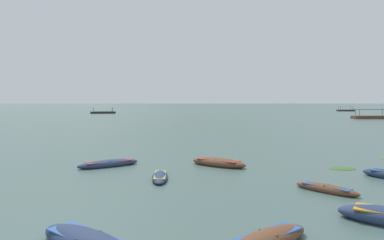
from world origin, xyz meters
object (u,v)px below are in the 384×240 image
at_px(rowboat_4, 160,177).
at_px(rowboat_3, 268,240).
at_px(ferry_2, 346,110).
at_px(rowboat_1, 109,164).
at_px(rowboat_8, 218,163).
at_px(ferry_0, 103,112).
at_px(ferry_1, 371,117).
at_px(rowboat_9, 326,189).

bearing_deg(rowboat_4, rowboat_3, -65.31).
bearing_deg(ferry_2, rowboat_1, -118.51).
xyz_separation_m(rowboat_8, ferry_0, (-34.38, 102.09, 0.25)).
distance_m(rowboat_1, rowboat_4, 5.09).
bearing_deg(rowboat_4, ferry_0, 106.32).
xyz_separation_m(rowboat_8, ferry_2, (66.04, 134.16, 0.25)).
bearing_deg(rowboat_4, ferry_2, 63.31).
distance_m(rowboat_1, ferry_0, 105.97).
bearing_deg(rowboat_1, rowboat_4, -44.67).
bearing_deg(ferry_1, rowboat_1, -127.36).
xyz_separation_m(rowboat_4, ferry_2, (69.40, 138.02, 0.33)).
xyz_separation_m(rowboat_3, ferry_2, (65.47, 146.57, 0.28)).
relative_size(rowboat_3, ferry_1, 0.35).
distance_m(rowboat_4, ferry_2, 154.49).
bearing_deg(ferry_2, ferry_1, -108.97).
bearing_deg(ferry_2, ferry_0, -162.28).
relative_size(rowboat_1, ferry_0, 0.41).
xyz_separation_m(rowboat_9, ferry_0, (-38.85, 108.53, 0.31)).
bearing_deg(ferry_1, rowboat_9, -118.05).
bearing_deg(rowboat_8, rowboat_4, -131.05).
distance_m(ferry_0, ferry_1, 85.34).
relative_size(ferry_0, ferry_2, 1.26).
height_order(rowboat_1, rowboat_3, rowboat_3).
bearing_deg(ferry_0, ferry_1, -26.81).
bearing_deg(rowboat_3, ferry_0, 106.97).
bearing_deg(ferry_0, rowboat_3, -73.03).
xyz_separation_m(rowboat_9, ferry_2, (61.57, 140.61, 0.31)).
bearing_deg(rowboat_1, rowboat_9, -28.28).
relative_size(rowboat_8, ferry_2, 0.52).
xyz_separation_m(ferry_0, ferry_2, (100.42, 32.08, 0.00)).
xyz_separation_m(rowboat_1, rowboat_8, (6.98, 0.28, 0.03)).
bearing_deg(rowboat_9, rowboat_4, 161.75).
bearing_deg(rowboat_1, rowboat_8, 2.32).
xyz_separation_m(rowboat_9, ferry_1, (37.31, 70.03, 0.31)).
height_order(rowboat_3, ferry_0, ferry_0).
xyz_separation_m(ferry_0, ferry_1, (76.16, -38.49, 0.00)).
height_order(ferry_0, ferry_1, same).
bearing_deg(ferry_0, rowboat_1, -75.02).
bearing_deg(rowboat_8, ferry_2, 63.79).
bearing_deg(ferry_0, rowboat_9, -70.31).
distance_m(rowboat_9, ferry_0, 115.27).
xyz_separation_m(rowboat_3, ferry_0, (-34.95, 114.49, 0.27)).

